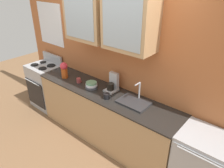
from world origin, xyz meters
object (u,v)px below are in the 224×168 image
at_px(coffee_maker, 112,84).
at_px(cup_near_sink, 107,96).
at_px(vase, 64,70).
at_px(stove_range, 46,85).
at_px(bowl_stack, 91,85).
at_px(dishwasher, 202,167).
at_px(sink_faucet, 134,102).
at_px(cup_near_bowls, 79,80).

bearing_deg(coffee_maker, cup_near_sink, -68.21).
distance_m(vase, cup_near_sink, 1.05).
xyz_separation_m(stove_range, bowl_stack, (1.41, -0.03, 0.50)).
distance_m(vase, dishwasher, 2.56).
xyz_separation_m(stove_range, vase, (0.78, -0.06, 0.60)).
distance_m(sink_faucet, cup_near_sink, 0.41).
distance_m(sink_faucet, dishwasher, 1.17).
bearing_deg(vase, bowl_stack, 2.80).
bearing_deg(cup_near_bowls, dishwasher, 0.84).
relative_size(stove_range, cup_near_sink, 9.02).
xyz_separation_m(cup_near_bowls, coffee_maker, (0.60, 0.17, 0.07)).
relative_size(vase, cup_near_sink, 2.34).
bearing_deg(coffee_maker, sink_faucet, -10.67).
height_order(sink_faucet, bowl_stack, sink_faucet).
relative_size(bowl_stack, vase, 0.70).
bearing_deg(bowl_stack, cup_near_sink, -12.24).
relative_size(cup_near_bowls, dishwasher, 0.11).
distance_m(stove_range, vase, 0.99).
distance_m(bowl_stack, vase, 0.65).
bearing_deg(cup_near_bowls, cup_near_sink, -6.74).
xyz_separation_m(stove_range, sink_faucet, (2.20, 0.04, 0.47)).
bearing_deg(bowl_stack, sink_faucet, 5.14).
relative_size(cup_near_sink, dishwasher, 0.13).
distance_m(bowl_stack, cup_near_bowls, 0.30).
bearing_deg(stove_range, sink_faucet, 1.03).
xyz_separation_m(sink_faucet, dishwasher, (1.07, -0.04, -0.48)).
distance_m(cup_near_bowls, dishwasher, 2.20).
relative_size(bowl_stack, cup_near_sink, 1.64).
xyz_separation_m(cup_near_bowls, dishwasher, (2.15, 0.03, -0.50)).
xyz_separation_m(stove_range, cup_near_sink, (1.82, -0.12, 0.49)).
bearing_deg(sink_faucet, cup_near_bowls, -176.01).
bearing_deg(cup_near_sink, coffee_maker, 111.79).
xyz_separation_m(cup_near_sink, coffee_maker, (-0.10, 0.25, 0.07)).
bearing_deg(vase, dishwasher, 1.33).
bearing_deg(cup_near_sink, vase, 176.88).
xyz_separation_m(bowl_stack, dishwasher, (1.85, 0.03, -0.51)).
height_order(stove_range, cup_near_bowls, stove_range).
distance_m(sink_faucet, coffee_maker, 0.49).
xyz_separation_m(bowl_stack, coffee_maker, (0.31, 0.16, 0.06)).
bearing_deg(cup_near_sink, dishwasher, 4.53).
bearing_deg(cup_near_bowls, vase, -175.56).
height_order(bowl_stack, vase, vase).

